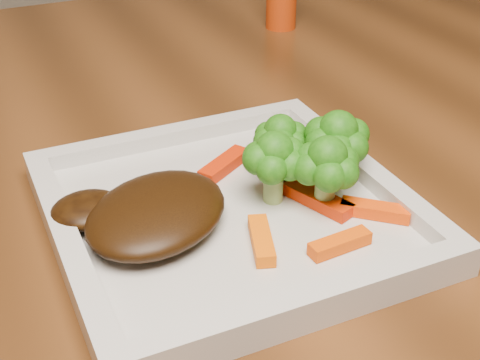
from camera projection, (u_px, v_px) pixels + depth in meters
name	position (u px, v px, depth m)	size (l,w,h in m)	color
dining_table	(337.00, 316.00, 0.98)	(1.60, 0.90, 0.75)	#5E3315
plate	(229.00, 216.00, 0.53)	(0.27, 0.27, 0.01)	silver
steak	(156.00, 213.00, 0.50)	(0.12, 0.09, 0.03)	black
broccoli_0	(280.00, 137.00, 0.56)	(0.05, 0.05, 0.07)	#116713
broccoli_1	(337.00, 149.00, 0.54)	(0.06, 0.06, 0.06)	#2A7112
broccoli_2	(326.00, 175.00, 0.51)	(0.06, 0.06, 0.06)	#1B6F12
broccoli_3	(274.00, 167.00, 0.52)	(0.06, 0.06, 0.06)	#2A7814
carrot_0	(340.00, 243.00, 0.48)	(0.05, 0.01, 0.01)	#F14D03
carrot_1	(375.00, 210.00, 0.52)	(0.05, 0.01, 0.01)	#F64204
carrot_2	(261.00, 240.00, 0.48)	(0.05, 0.01, 0.01)	#FF6504
carrot_3	(314.00, 153.00, 0.59)	(0.06, 0.02, 0.01)	#EB4103
carrot_4	(224.00, 165.00, 0.58)	(0.06, 0.02, 0.01)	red
carrot_5	(317.00, 199.00, 0.53)	(0.06, 0.02, 0.01)	red
carrot_6	(292.00, 178.00, 0.56)	(0.05, 0.01, 0.01)	red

